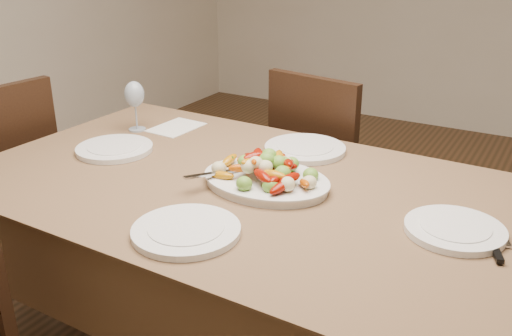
{
  "coord_description": "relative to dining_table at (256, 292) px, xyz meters",
  "views": [
    {
      "loc": [
        0.59,
        -1.61,
        1.47
      ],
      "look_at": [
        -0.19,
        -0.25,
        0.82
      ],
      "focal_mm": 40.0,
      "sensor_mm": 36.0,
      "label": 1
    }
  ],
  "objects": [
    {
      "name": "dining_table",
      "position": [
        0.0,
        0.0,
        0.0
      ],
      "size": [
        1.86,
        1.08,
        0.76
      ],
      "primitive_type": "cube",
      "rotation": [
        0.0,
        0.0,
        -0.02
      ],
      "color": "brown",
      "rests_on": "ground"
    },
    {
      "name": "chair_far",
      "position": [
        -0.08,
        0.84,
        0.1
      ],
      "size": [
        0.49,
        0.49,
        0.95
      ],
      "primitive_type": null,
      "rotation": [
        0.0,
        0.0,
        2.96
      ],
      "color": "black",
      "rests_on": "ground"
    },
    {
      "name": "serving_platter",
      "position": [
        0.02,
        0.02,
        0.39
      ],
      "size": [
        0.4,
        0.3,
        0.02
      ],
      "primitive_type": "ellipsoid",
      "rotation": [
        0.0,
        0.0,
        -0.02
      ],
      "color": "white",
      "rests_on": "dining_table"
    },
    {
      "name": "roasted_vegetables",
      "position": [
        0.02,
        0.02,
        0.45
      ],
      "size": [
        0.32,
        0.22,
        0.09
      ],
      "primitive_type": null,
      "rotation": [
        0.0,
        0.0,
        -0.02
      ],
      "color": "#790D02",
      "rests_on": "serving_platter"
    },
    {
      "name": "serving_spoon",
      "position": [
        -0.04,
        -0.02,
        0.43
      ],
      "size": [
        0.28,
        0.17,
        0.03
      ],
      "primitive_type": null,
      "rotation": [
        0.0,
        0.0,
        -0.43
      ],
      "color": "#9EA0A8",
      "rests_on": "serving_platter"
    },
    {
      "name": "plate_left",
      "position": [
        -0.58,
        0.01,
        0.39
      ],
      "size": [
        0.27,
        0.27,
        0.02
      ],
      "primitive_type": "cylinder",
      "color": "white",
      "rests_on": "dining_table"
    },
    {
      "name": "plate_right",
      "position": [
        0.58,
        0.01,
        0.39
      ],
      "size": [
        0.25,
        0.25,
        0.02
      ],
      "primitive_type": "cylinder",
      "color": "white",
      "rests_on": "dining_table"
    },
    {
      "name": "plate_far",
      "position": [
        -0.0,
        0.35,
        0.39
      ],
      "size": [
        0.28,
        0.28,
        0.02
      ],
      "primitive_type": "cylinder",
      "color": "white",
      "rests_on": "dining_table"
    },
    {
      "name": "plate_near",
      "position": [
        -0.01,
        -0.34,
        0.39
      ],
      "size": [
        0.28,
        0.28,
        0.02
      ],
      "primitive_type": "cylinder",
      "color": "white",
      "rests_on": "dining_table"
    },
    {
      "name": "wine_glass",
      "position": [
        -0.67,
        0.23,
        0.48
      ],
      "size": [
        0.08,
        0.08,
        0.2
      ],
      "primitive_type": null,
      "color": "#8C99A5",
      "rests_on": "dining_table"
    },
    {
      "name": "menu_card",
      "position": [
        -0.56,
        0.33,
        0.38
      ],
      "size": [
        0.16,
        0.22,
        0.0
      ],
      "primitive_type": "cube",
      "rotation": [
        0.0,
        0.0,
        -0.05
      ],
      "color": "silver",
      "rests_on": "dining_table"
    },
    {
      "name": "table_knife",
      "position": [
        0.69,
        -0.01,
        0.38
      ],
      "size": [
        0.09,
        0.19,
        0.01
      ],
      "primitive_type": null,
      "rotation": [
        0.0,
        0.0,
        0.37
      ],
      "color": "#9EA0A8",
      "rests_on": "dining_table"
    }
  ]
}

